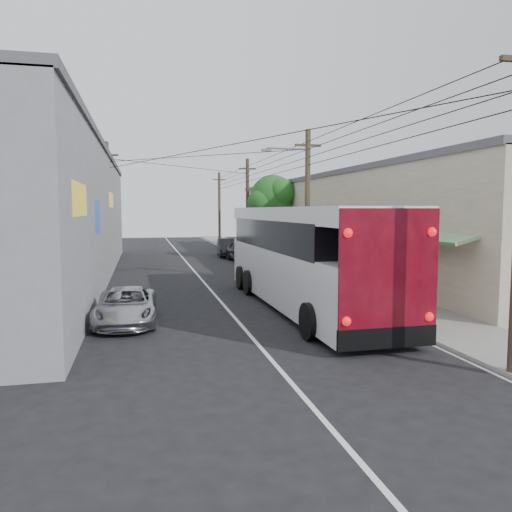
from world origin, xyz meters
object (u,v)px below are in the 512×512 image
(jeepney, at_px, (126,306))
(parked_car_far, at_px, (228,247))
(parked_car_mid, at_px, (244,251))
(parked_suv, at_px, (271,265))
(pedestrian_far, at_px, (288,259))
(pedestrian_near, at_px, (389,278))
(coach_bus, at_px, (302,256))

(jeepney, height_order, parked_car_far, parked_car_far)
(parked_car_mid, bearing_deg, jeepney, -117.71)
(parked_suv, bearing_deg, pedestrian_far, 36.58)
(jeepney, relative_size, pedestrian_far, 2.75)
(pedestrian_near, bearing_deg, parked_car_far, -80.59)
(parked_car_mid, distance_m, pedestrian_far, 8.08)
(parked_suv, distance_m, parked_car_far, 13.78)
(pedestrian_near, bearing_deg, coach_bus, 17.30)
(parked_suv, xyz_separation_m, parked_car_far, (-0.14, 13.78, -0.02))
(pedestrian_far, bearing_deg, parked_suv, 31.65)
(pedestrian_near, relative_size, pedestrian_far, 0.91)
(coach_bus, height_order, parked_suv, coach_bus)
(jeepney, bearing_deg, parked_car_mid, 68.92)
(pedestrian_near, xyz_separation_m, pedestrian_far, (-2.20, 8.43, 0.07))
(pedestrian_near, height_order, pedestrian_far, pedestrian_far)
(parked_car_mid, height_order, parked_car_far, parked_car_mid)
(pedestrian_near, bearing_deg, parked_suv, -63.38)
(coach_bus, relative_size, parked_car_far, 3.05)
(pedestrian_far, bearing_deg, pedestrian_near, 91.84)
(parked_car_far, bearing_deg, jeepney, -102.51)
(parked_suv, bearing_deg, parked_car_far, 82.74)
(coach_bus, xyz_separation_m, parked_suv, (0.94, 8.52, -1.29))
(parked_suv, height_order, pedestrian_near, pedestrian_near)
(parked_car_mid, bearing_deg, parked_car_far, 91.46)
(jeepney, bearing_deg, parked_car_far, 73.82)
(parked_suv, bearing_deg, coach_bus, -104.17)
(parked_car_mid, distance_m, parked_car_far, 4.37)
(jeepney, distance_m, pedestrian_far, 14.64)
(parked_suv, relative_size, pedestrian_near, 3.68)
(parked_suv, xyz_separation_m, pedestrian_near, (3.66, -7.01, 0.07))
(pedestrian_near, bearing_deg, parked_car_mid, -79.59)
(pedestrian_far, bearing_deg, parked_car_mid, -94.92)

